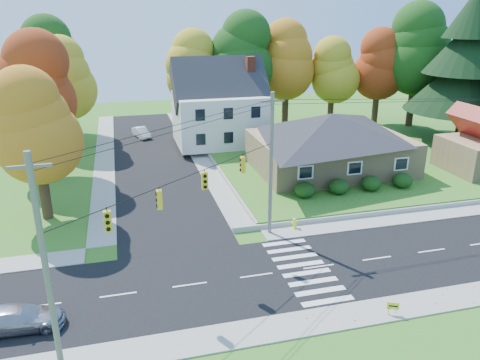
# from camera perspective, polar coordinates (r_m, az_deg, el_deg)

# --- Properties ---
(ground) EXTENTS (120.00, 120.00, 0.00)m
(ground) POSITION_cam_1_polar(r_m,az_deg,el_deg) (29.69, 9.56, -10.40)
(ground) COLOR #3D7923
(road_main) EXTENTS (90.00, 8.00, 0.02)m
(road_main) POSITION_cam_1_polar(r_m,az_deg,el_deg) (29.68, 9.56, -10.38)
(road_main) COLOR black
(road_main) RESTS_ON ground
(road_cross) EXTENTS (8.00, 44.00, 0.02)m
(road_cross) POSITION_cam_1_polar(r_m,az_deg,el_deg) (51.47, -10.62, 2.84)
(road_cross) COLOR black
(road_cross) RESTS_ON ground
(sidewalk_north) EXTENTS (90.00, 2.00, 0.08)m
(sidewalk_north) POSITION_cam_1_polar(r_m,az_deg,el_deg) (33.72, 6.14, -6.25)
(sidewalk_north) COLOR #9C9A90
(sidewalk_north) RESTS_ON ground
(sidewalk_south) EXTENTS (90.00, 2.00, 0.08)m
(sidewalk_south) POSITION_cam_1_polar(r_m,az_deg,el_deg) (25.95, 14.17, -15.59)
(sidewalk_south) COLOR #9C9A90
(sidewalk_south) RESTS_ON ground
(lawn) EXTENTS (30.00, 30.00, 0.50)m
(lawn) POSITION_cam_1_polar(r_m,az_deg,el_deg) (52.40, 13.38, 3.21)
(lawn) COLOR #3D7923
(lawn) RESTS_ON ground
(ranch_house) EXTENTS (14.60, 10.60, 5.40)m
(ranch_house) POSITION_cam_1_polar(r_m,az_deg,el_deg) (45.10, 10.95, 4.69)
(ranch_house) COLOR tan
(ranch_house) RESTS_ON lawn
(colonial_house) EXTENTS (10.40, 8.40, 9.60)m
(colonial_house) POSITION_cam_1_polar(r_m,az_deg,el_deg) (53.38, -2.39, 8.84)
(colonial_house) COLOR silver
(colonial_house) RESTS_ON lawn
(hedge_row) EXTENTS (10.70, 1.70, 1.27)m
(hedge_row) POSITION_cam_1_polar(r_m,az_deg,el_deg) (40.27, 13.83, -0.58)
(hedge_row) COLOR #163A10
(hedge_row) RESTS_ON lawn
(traffic_infrastructure) EXTENTS (38.10, 10.66, 10.00)m
(traffic_infrastructure) POSITION_cam_1_polar(r_m,az_deg,el_deg) (28.57, 8.79, -0.17)
(traffic_infrastructure) COLOR #666059
(traffic_infrastructure) RESTS_ON ground
(tree_lot_0) EXTENTS (6.72, 6.72, 12.51)m
(tree_lot_0) POSITION_cam_1_polar(r_m,az_deg,el_deg) (58.27, -5.77, 13.40)
(tree_lot_0) COLOR #3F2A19
(tree_lot_0) RESTS_ON lawn
(tree_lot_1) EXTENTS (7.84, 7.84, 14.60)m
(tree_lot_1) POSITION_cam_1_polar(r_m,az_deg,el_deg) (58.41, 0.37, 14.80)
(tree_lot_1) COLOR #3F2A19
(tree_lot_1) RESTS_ON lawn
(tree_lot_2) EXTENTS (7.28, 7.28, 13.56)m
(tree_lot_2) POSITION_cam_1_polar(r_m,az_deg,el_deg) (61.23, 5.72, 14.33)
(tree_lot_2) COLOR #3F2A19
(tree_lot_2) RESTS_ON lawn
(tree_lot_3) EXTENTS (6.16, 6.16, 11.47)m
(tree_lot_3) POSITION_cam_1_polar(r_m,az_deg,el_deg) (62.79, 11.28, 12.99)
(tree_lot_3) COLOR #3F2A19
(tree_lot_3) RESTS_ON lawn
(tree_lot_4) EXTENTS (6.72, 6.72, 12.51)m
(tree_lot_4) POSITION_cam_1_polar(r_m,az_deg,el_deg) (64.67, 16.65, 13.34)
(tree_lot_4) COLOR #3F2A19
(tree_lot_4) RESTS_ON lawn
(tree_lot_5) EXTENTS (8.40, 8.40, 15.64)m
(tree_lot_5) POSITION_cam_1_polar(r_m,az_deg,el_deg) (65.00, 20.87, 14.66)
(tree_lot_5) COLOR #3F2A19
(tree_lot_5) RESTS_ON lawn
(conifer_east_a) EXTENTS (12.80, 12.80, 16.96)m
(conifer_east_a) POSITION_cam_1_polar(r_m,az_deg,el_deg) (59.34, 26.02, 12.72)
(conifer_east_a) COLOR #3F2A19
(conifer_east_a) RESTS_ON lawn
(tree_west_0) EXTENTS (6.16, 6.16, 11.47)m
(tree_west_0) POSITION_cam_1_polar(r_m,az_deg,el_deg) (36.50, -23.78, 6.07)
(tree_west_0) COLOR #3F2A19
(tree_west_0) RESTS_ON ground
(tree_west_1) EXTENTS (7.28, 7.28, 13.56)m
(tree_west_1) POSITION_cam_1_polar(r_m,az_deg,el_deg) (46.15, -23.54, 10.36)
(tree_west_1) COLOR #3F2A19
(tree_west_1) RESTS_ON ground
(tree_west_2) EXTENTS (6.72, 6.72, 12.51)m
(tree_west_2) POSITION_cam_1_polar(r_m,az_deg,el_deg) (55.95, -21.05, 11.42)
(tree_west_2) COLOR #3F2A19
(tree_west_2) RESTS_ON ground
(tree_west_3) EXTENTS (7.84, 7.84, 14.60)m
(tree_west_3) POSITION_cam_1_polar(r_m,az_deg,el_deg) (63.94, -22.36, 13.36)
(tree_west_3) COLOR #3F2A19
(tree_west_3) RESTS_ON ground
(silver_sedan) EXTENTS (4.33, 1.93, 1.23)m
(silver_sedan) POSITION_cam_1_polar(r_m,az_deg,el_deg) (26.30, -25.31, -14.98)
(silver_sedan) COLOR #999AAA
(silver_sedan) RESTS_ON road_main
(white_car) EXTENTS (2.27, 3.94, 1.23)m
(white_car) POSITION_cam_1_polar(r_m,az_deg,el_deg) (59.54, -11.93, 5.70)
(white_car) COLOR white
(white_car) RESTS_ON road_cross
(fire_hydrant) EXTENTS (0.48, 0.37, 0.83)m
(fire_hydrant) POSITION_cam_1_polar(r_m,az_deg,el_deg) (34.09, 6.66, -5.30)
(fire_hydrant) COLOR yellow
(fire_hydrant) RESTS_ON ground
(yard_sign) EXTENTS (0.57, 0.28, 0.77)m
(yard_sign) POSITION_cam_1_polar(r_m,az_deg,el_deg) (26.11, 18.15, -14.42)
(yard_sign) COLOR black
(yard_sign) RESTS_ON ground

